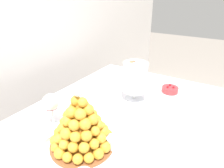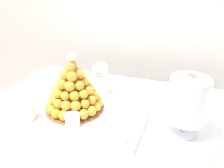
# 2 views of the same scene
# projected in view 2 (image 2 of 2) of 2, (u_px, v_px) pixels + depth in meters

# --- Properties ---
(buffet_table) EXTENTS (1.41, 1.01, 0.73)m
(buffet_table) POSITION_uv_depth(u_px,v_px,m) (120.00, 141.00, 0.93)
(buffet_table) COLOR brown
(buffet_table) RESTS_ON ground_plane
(serving_tray) EXTENTS (0.55, 0.35, 0.02)m
(serving_tray) POSITION_uv_depth(u_px,v_px,m) (83.00, 114.00, 0.95)
(serving_tray) COLOR white
(serving_tray) RESTS_ON buffet_table
(croquembouche) EXTENTS (0.27, 0.27, 0.27)m
(croquembouche) POSITION_uv_depth(u_px,v_px,m) (74.00, 89.00, 0.95)
(croquembouche) COLOR brown
(croquembouche) RESTS_ON serving_tray
(dessert_cup_left) EXTENTS (0.06, 0.06, 0.06)m
(dessert_cup_left) POSITION_uv_depth(u_px,v_px,m) (28.00, 112.00, 0.92)
(dessert_cup_left) COLOR silver
(dessert_cup_left) RESTS_ON serving_tray
(dessert_cup_mid_left) EXTENTS (0.06, 0.06, 0.05)m
(dessert_cup_mid_left) POSITION_uv_depth(u_px,v_px,m) (73.00, 120.00, 0.86)
(dessert_cup_mid_left) COLOR silver
(dessert_cup_mid_left) RESTS_ON serving_tray
(dessert_cup_centre) EXTENTS (0.06, 0.06, 0.05)m
(dessert_cup_centre) POSITION_uv_depth(u_px,v_px,m) (120.00, 134.00, 0.79)
(dessert_cup_centre) COLOR silver
(dessert_cup_centre) RESTS_ON serving_tray
(macaron_goblet) EXTENTS (0.14, 0.14, 0.25)m
(macaron_goblet) POSITION_uv_depth(u_px,v_px,m) (188.00, 100.00, 0.79)
(macaron_goblet) COLOR white
(macaron_goblet) RESTS_ON buffet_table
(wine_glass) EXTENTS (0.08, 0.08, 0.17)m
(wine_glass) POSITION_uv_depth(u_px,v_px,m) (100.00, 71.00, 1.12)
(wine_glass) COLOR silver
(wine_glass) RESTS_ON buffet_table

